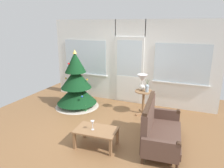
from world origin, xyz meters
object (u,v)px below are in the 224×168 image
Objects in this scene: settee_sofa at (157,128)px; gift_box at (84,107)px; flower_vase at (147,88)px; coffee_table at (96,132)px; side_table at (143,97)px; christmas_tree at (76,86)px; table_lamp at (142,80)px; wine_glass at (93,123)px.

gift_box is at bearing 156.49° from settee_sofa.
coffee_table is at bearing -106.91° from flower_vase.
coffee_table is at bearing -103.67° from side_table.
flower_vase is 0.40× the size of coffee_table.
gift_box is (-2.28, 0.99, -0.28)m from settee_sofa.
christmas_tree reaches higher than table_lamp.
settee_sofa reaches higher than coffee_table.
christmas_tree is at bearing -173.55° from side_table.
coffee_table reaches higher than gift_box.
christmas_tree is 4.92× the size of flower_vase.
flower_vase reaches higher than settee_sofa.
table_lamp is 2.12m from wine_glass.
wine_glass is at bearing -103.15° from table_lamp.
flower_vase is at bearing -30.96° from side_table.
christmas_tree is at bearing 129.67° from wine_glass.
christmas_tree is 8.80× the size of gift_box.
settee_sofa is at bearing -65.22° from side_table.
christmas_tree reaches higher than flower_vase.
gift_box is at bearing 125.25° from wine_glass.
wine_glass is (-0.53, -1.98, 0.05)m from side_table.
flower_vase is (0.10, -0.06, 0.31)m from side_table.
table_lamp is 2.25× the size of gift_box.
side_table is 1.72m from gift_box.
coffee_table is 1.91m from gift_box.
coffee_table is 4.49× the size of wine_glass.
christmas_tree is 2.28m from wine_glass.
wine_glass reaches higher than gift_box.
settee_sofa is 4.45× the size of flower_vase.
side_table is 2.05m from wine_glass.
side_table is at bearing 14.97° from gift_box.
settee_sofa is 3.54× the size of table_lamp.
flower_vase is at bearing 112.24° from settee_sofa.
flower_vase reaches higher than side_table.
wine_glass is (-1.19, -0.55, 0.15)m from settee_sofa.
gift_box is (-1.63, -0.43, -0.38)m from side_table.
side_table is (1.99, 0.22, -0.16)m from christmas_tree.
christmas_tree reaches higher than settee_sofa.
settee_sofa is at bearing -23.51° from gift_box.
christmas_tree is at bearing 150.03° from gift_box.
table_lamp is at bearing 147.99° from flower_vase.
christmas_tree is at bearing 131.34° from coffee_table.
wine_glass is 1.94m from gift_box.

